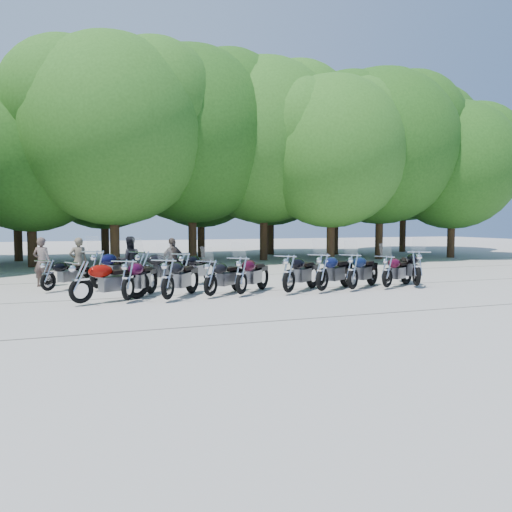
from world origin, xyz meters
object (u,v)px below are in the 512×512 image
object	(u,v)px
motorcycle_3	(211,277)
motorcycle_12	(143,267)
motorcycle_5	(289,272)
motorcycle_0	(81,280)
motorcycle_4	(241,274)
motorcycle_10	(48,274)
motorcycle_9	(417,267)
motorcycle_2	(168,277)
motorcycle_7	(353,270)
motorcycle_1	(128,278)
motorcycle_6	(322,271)
rider_3	(79,261)
rider_2	(173,261)
rider_0	(42,262)
motorcycle_13	(185,268)
rider_1	(129,261)
motorcycle_11	(98,268)

from	to	relation	value
motorcycle_3	motorcycle_12	distance (m)	3.10
motorcycle_12	motorcycle_5	bearing A→B (deg)	-160.87
motorcycle_0	motorcycle_12	xyz separation A→B (m)	(1.90, 2.82, 0.03)
motorcycle_4	motorcycle_10	world-z (taller)	motorcycle_4
motorcycle_12	motorcycle_0	bearing A→B (deg)	111.19
motorcycle_9	motorcycle_2	bearing A→B (deg)	24.37
motorcycle_7	motorcycle_10	bearing A→B (deg)	35.18
motorcycle_1	motorcycle_9	size ratio (longest dim) A/B	0.95
motorcycle_5	motorcycle_6	size ratio (longest dim) A/B	0.99
motorcycle_7	motorcycle_9	xyz separation A→B (m)	(2.39, 0.02, 0.03)
motorcycle_5	rider_3	size ratio (longest dim) A/B	1.47
rider_2	rider_0	bearing A→B (deg)	-30.10
motorcycle_7	rider_3	size ratio (longest dim) A/B	1.45
motorcycle_13	rider_1	world-z (taller)	rider_1
motorcycle_3	motorcycle_7	xyz separation A→B (m)	(4.49, -0.14, 0.05)
motorcycle_11	rider_1	world-z (taller)	rider_1
motorcycle_10	motorcycle_12	bearing A→B (deg)	-137.03
rider_1	rider_3	size ratio (longest dim) A/B	1.03
motorcycle_2	motorcycle_0	bearing A→B (deg)	31.34
motorcycle_1	rider_3	bearing A→B (deg)	-45.49
motorcycle_10	rider_0	world-z (taller)	rider_0
motorcycle_4	motorcycle_13	world-z (taller)	motorcycle_4
motorcycle_6	rider_1	distance (m)	6.51
motorcycle_10	motorcycle_13	size ratio (longest dim) A/B	0.89
motorcycle_9	motorcycle_4	bearing A→B (deg)	22.27
motorcycle_12	motorcycle_9	bearing A→B (deg)	-143.22
motorcycle_5	motorcycle_13	world-z (taller)	motorcycle_5
motorcycle_2	motorcycle_9	world-z (taller)	motorcycle_9
motorcycle_10	motorcycle_12	size ratio (longest dim) A/B	0.83
rider_3	motorcycle_6	bearing A→B (deg)	138.34
motorcycle_1	motorcycle_11	distance (m)	2.77
motorcycle_6	motorcycle_7	xyz separation A→B (m)	(1.07, 0.03, -0.02)
motorcycle_11	motorcycle_0	bearing A→B (deg)	114.86
motorcycle_7	motorcycle_10	distance (m)	9.32
motorcycle_4	rider_3	distance (m)	6.22
motorcycle_0	motorcycle_2	distance (m)	2.20
motorcycle_1	rider_2	xyz separation A→B (m)	(1.87, 3.76, 0.14)
motorcycle_0	motorcycle_11	xyz separation A→B (m)	(0.51, 2.81, 0.06)
motorcycle_6	rider_2	world-z (taller)	rider_2
motorcycle_4	motorcycle_6	bearing A→B (deg)	-141.91
motorcycle_1	motorcycle_10	world-z (taller)	motorcycle_1
motorcycle_1	motorcycle_7	size ratio (longest dim) A/B	0.99
motorcycle_2	motorcycle_4	xyz separation A→B (m)	(2.16, 0.26, -0.01)
motorcycle_5	rider_3	distance (m)	7.39
motorcycle_6	motorcycle_9	distance (m)	3.46
motorcycle_9	rider_1	size ratio (longest dim) A/B	1.48
motorcycle_7	motorcycle_12	distance (m)	6.67
motorcycle_0	rider_3	distance (m)	4.52
motorcycle_3	motorcycle_13	bearing A→B (deg)	-38.51
motorcycle_5	rider_2	xyz separation A→B (m)	(-2.74, 3.89, 0.12)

